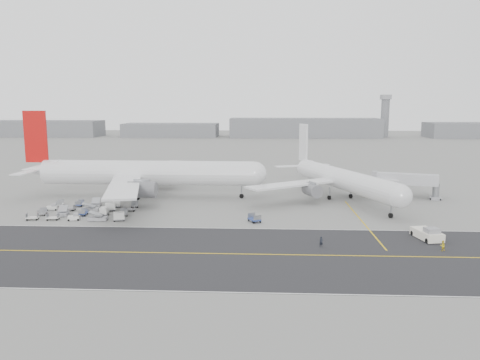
{
  "coord_description": "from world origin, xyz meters",
  "views": [
    {
      "loc": [
        9.24,
        -91.0,
        24.04
      ],
      "look_at": [
        4.19,
        12.0,
        7.36
      ],
      "focal_mm": 35.0,
      "sensor_mm": 36.0,
      "label": 1
    }
  ],
  "objects_px": {
    "airliner_b": "(341,179)",
    "pushback_tug": "(427,234)",
    "airliner_a": "(143,173)",
    "ground_crew_b": "(442,246)",
    "jet_bridge": "(406,180)",
    "control_tower": "(385,115)",
    "ground_crew_a": "(321,242)"
  },
  "relations": [
    {
      "from": "jet_bridge",
      "to": "ground_crew_b",
      "type": "xyz_separation_m",
      "value": [
        -7.28,
        -45.42,
        -3.66
      ]
    },
    {
      "from": "control_tower",
      "to": "pushback_tug",
      "type": "bearing_deg",
      "value": -102.6
    },
    {
      "from": "airliner_a",
      "to": "jet_bridge",
      "type": "relative_size",
      "value": 3.74
    },
    {
      "from": "jet_bridge",
      "to": "ground_crew_a",
      "type": "height_order",
      "value": "jet_bridge"
    },
    {
      "from": "pushback_tug",
      "to": "jet_bridge",
      "type": "bearing_deg",
      "value": 67.2
    },
    {
      "from": "pushback_tug",
      "to": "jet_bridge",
      "type": "xyz_separation_m",
      "value": [
        7.44,
        38.7,
        3.56
      ]
    },
    {
      "from": "jet_bridge",
      "to": "airliner_b",
      "type": "bearing_deg",
      "value": -152.99
    },
    {
      "from": "ground_crew_a",
      "to": "ground_crew_b",
      "type": "xyz_separation_m",
      "value": [
        19.86,
        -1.08,
        -0.03
      ]
    },
    {
      "from": "pushback_tug",
      "to": "ground_crew_b",
      "type": "relative_size",
      "value": 4.83
    },
    {
      "from": "ground_crew_a",
      "to": "ground_crew_b",
      "type": "bearing_deg",
      "value": -23.3
    },
    {
      "from": "ground_crew_a",
      "to": "airliner_b",
      "type": "bearing_deg",
      "value": 56.25
    },
    {
      "from": "airliner_b",
      "to": "jet_bridge",
      "type": "bearing_deg",
      "value": -10.81
    },
    {
      "from": "control_tower",
      "to": "pushback_tug",
      "type": "distance_m",
      "value": 280.11
    },
    {
      "from": "jet_bridge",
      "to": "ground_crew_b",
      "type": "bearing_deg",
      "value": -81.76
    },
    {
      "from": "control_tower",
      "to": "jet_bridge",
      "type": "xyz_separation_m",
      "value": [
        -53.55,
        -234.26,
        -11.69
      ]
    },
    {
      "from": "jet_bridge",
      "to": "ground_crew_b",
      "type": "distance_m",
      "value": 46.14
    },
    {
      "from": "control_tower",
      "to": "pushback_tug",
      "type": "xyz_separation_m",
      "value": [
        -60.99,
        -272.96,
        -15.25
      ]
    },
    {
      "from": "jet_bridge",
      "to": "airliner_a",
      "type": "bearing_deg",
      "value": -160.45
    },
    {
      "from": "airliner_b",
      "to": "jet_bridge",
      "type": "relative_size",
      "value": 2.92
    },
    {
      "from": "control_tower",
      "to": "airliner_a",
      "type": "distance_m",
      "value": 266.66
    },
    {
      "from": "airliner_b",
      "to": "pushback_tug",
      "type": "height_order",
      "value": "airliner_b"
    },
    {
      "from": "ground_crew_a",
      "to": "jet_bridge",
      "type": "bearing_deg",
      "value": 38.35
    },
    {
      "from": "control_tower",
      "to": "airliner_b",
      "type": "xyz_separation_m",
      "value": [
        -70.69,
        -237.18,
        -10.96
      ]
    },
    {
      "from": "airliner_b",
      "to": "pushback_tug",
      "type": "relative_size",
      "value": 5.84
    },
    {
      "from": "airliner_b",
      "to": "ground_crew_a",
      "type": "height_order",
      "value": "airliner_b"
    },
    {
      "from": "ground_crew_b",
      "to": "airliner_b",
      "type": "bearing_deg",
      "value": -93.19
    },
    {
      "from": "airliner_a",
      "to": "pushback_tug",
      "type": "distance_m",
      "value": 71.11
    },
    {
      "from": "control_tower",
      "to": "pushback_tug",
      "type": "height_order",
      "value": "control_tower"
    },
    {
      "from": "airliner_b",
      "to": "pushback_tug",
      "type": "distance_m",
      "value": 37.32
    },
    {
      "from": "airliner_a",
      "to": "jet_bridge",
      "type": "bearing_deg",
      "value": -86.97
    },
    {
      "from": "airliner_b",
      "to": "ground_crew_b",
      "type": "relative_size",
      "value": 28.19
    },
    {
      "from": "airliner_b",
      "to": "control_tower",
      "type": "bearing_deg",
      "value": 52.94
    }
  ]
}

